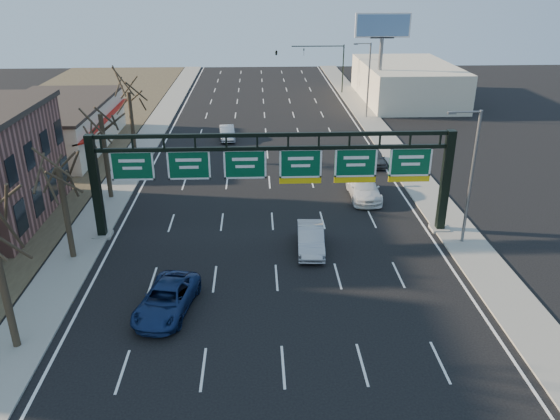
{
  "coord_description": "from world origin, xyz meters",
  "views": [
    {
      "loc": [
        -1.03,
        -26.07,
        16.71
      ],
      "look_at": [
        0.33,
        4.69,
        3.2
      ],
      "focal_mm": 35.0,
      "sensor_mm": 36.0,
      "label": 1
    }
  ],
  "objects_px": {
    "car_blue_suv": "(167,299)",
    "car_silver_sedan": "(311,239)",
    "car_white_wagon": "(364,188)",
    "sign_gantry": "(275,170)"
  },
  "relations": [
    {
      "from": "sign_gantry",
      "to": "car_blue_suv",
      "type": "distance_m",
      "value": 11.76
    },
    {
      "from": "car_blue_suv",
      "to": "sign_gantry",
      "type": "bearing_deg",
      "value": 67.6
    },
    {
      "from": "sign_gantry",
      "to": "car_blue_suv",
      "type": "relative_size",
      "value": 4.59
    },
    {
      "from": "car_silver_sedan",
      "to": "car_white_wagon",
      "type": "relative_size",
      "value": 0.85
    },
    {
      "from": "car_silver_sedan",
      "to": "car_white_wagon",
      "type": "height_order",
      "value": "car_white_wagon"
    },
    {
      "from": "car_blue_suv",
      "to": "car_white_wagon",
      "type": "relative_size",
      "value": 0.95
    },
    {
      "from": "sign_gantry",
      "to": "car_blue_suv",
      "type": "bearing_deg",
      "value": -123.49
    },
    {
      "from": "car_silver_sedan",
      "to": "car_blue_suv",
      "type": "bearing_deg",
      "value": -138.16
    },
    {
      "from": "car_blue_suv",
      "to": "car_white_wagon",
      "type": "distance_m",
      "value": 20.51
    },
    {
      "from": "car_blue_suv",
      "to": "car_silver_sedan",
      "type": "bearing_deg",
      "value": 49.94
    }
  ]
}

